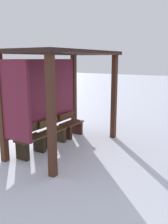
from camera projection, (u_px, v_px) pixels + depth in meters
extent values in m
plane|color=white|center=(66.00, 147.00, 6.57)|extent=(60.00, 60.00, 0.00)
cube|color=#422518|center=(51.00, 118.00, 4.72)|extent=(0.14, 0.14, 2.48)
cube|color=#422518|center=(114.00, 98.00, 7.15)|extent=(0.14, 0.14, 2.48)
cube|color=#422518|center=(2.00, 110.00, 5.45)|extent=(0.14, 0.14, 2.48)
cube|color=#422518|center=(74.00, 94.00, 7.89)|extent=(0.14, 0.14, 2.48)
cube|color=black|center=(65.00, 52.00, 6.02)|extent=(3.23, 1.74, 0.10)
cube|color=maroon|center=(44.00, 92.00, 6.62)|extent=(2.79, 0.08, 1.77)
cube|color=#422518|center=(46.00, 125.00, 6.82)|extent=(2.79, 0.06, 0.08)
cube|color=maroon|center=(16.00, 101.00, 5.16)|extent=(0.08, 0.79, 1.77)
cube|color=#45321D|center=(31.00, 138.00, 5.95)|extent=(0.79, 0.40, 0.05)
cube|color=#45321D|center=(25.00, 129.00, 5.99)|extent=(0.75, 0.04, 0.20)
cube|color=black|center=(39.00, 144.00, 6.24)|extent=(0.12, 0.34, 0.42)
cube|color=black|center=(23.00, 151.00, 5.75)|extent=(0.12, 0.34, 0.42)
cube|color=#493B17|center=(54.00, 130.00, 6.69)|extent=(0.79, 0.39, 0.03)
cube|color=#493B17|center=(49.00, 123.00, 6.74)|extent=(0.75, 0.04, 0.20)
cube|color=#31251B|center=(60.00, 135.00, 6.99)|extent=(0.12, 0.33, 0.41)
cube|color=#31251B|center=(47.00, 141.00, 6.50)|extent=(0.12, 0.33, 0.41)
cube|color=#4F2819|center=(72.00, 123.00, 7.44)|extent=(0.79, 0.42, 0.04)
cube|color=#4F2819|center=(67.00, 116.00, 7.49)|extent=(0.75, 0.04, 0.20)
cube|color=black|center=(77.00, 128.00, 7.73)|extent=(0.12, 0.35, 0.41)
cube|color=black|center=(66.00, 132.00, 7.24)|extent=(0.12, 0.35, 0.41)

